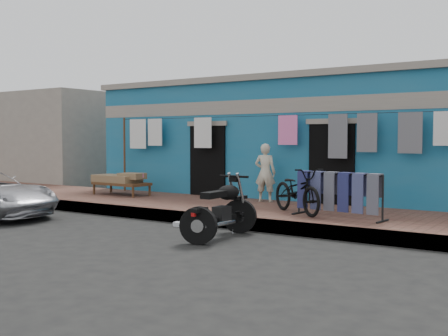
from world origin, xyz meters
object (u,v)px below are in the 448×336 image
seated_person (265,173)px  bicycle (297,185)px  charpoy (121,184)px  jeans_rack (339,194)px  motorcycle (220,208)px

seated_person → bicycle: 2.17m
seated_person → charpoy: 4.08m
charpoy → jeans_rack: bearing=-7.3°
seated_person → charpoy: seated_person is taller
jeans_rack → motorcycle: bearing=-125.8°
seated_person → bicycle: size_ratio=0.80×
bicycle → jeans_rack: bearing=-62.3°
motorcycle → charpoy: bearing=149.6°
motorcycle → charpoy: 5.82m
bicycle → jeans_rack: size_ratio=0.92×
bicycle → charpoy: bicycle is taller
seated_person → bicycle: bearing=123.7°
motorcycle → charpoy: motorcycle is taller
bicycle → charpoy: bearing=116.7°
charpoy → jeans_rack: 6.57m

